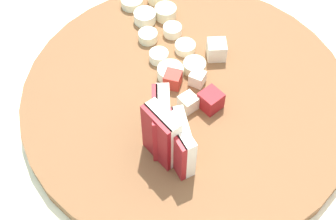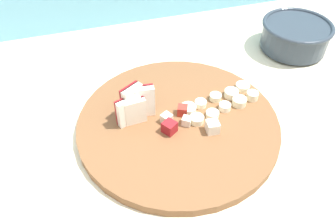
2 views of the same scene
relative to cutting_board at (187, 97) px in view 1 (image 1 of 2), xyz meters
The scene contains 4 objects.
cutting_board is the anchor object (origin of this frame).
apple_wedge_fan 0.09m from the cutting_board, 156.19° to the left, with size 0.08×0.05×0.07m.
apple_dice_pile 0.03m from the cutting_board, 65.12° to the right, with size 0.10×0.08×0.02m.
banana_slice_rows 0.10m from the cutting_board, 10.28° to the left, with size 0.16×0.09×0.02m.
Camera 1 is at (-0.27, 0.08, 1.33)m, focal length 50.92 mm.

